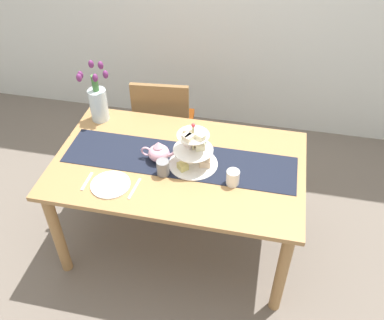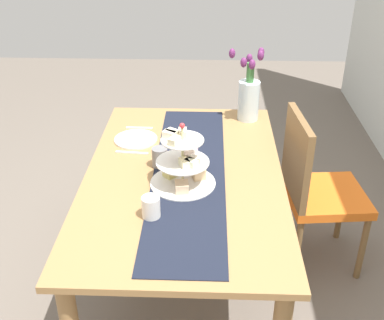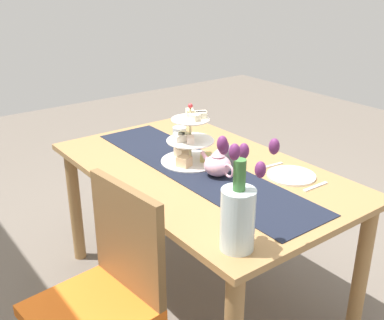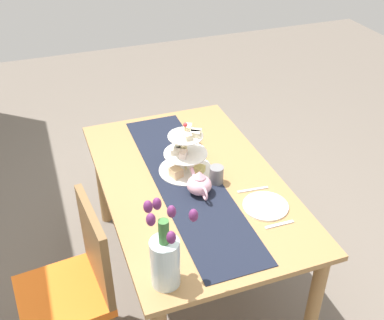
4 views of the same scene
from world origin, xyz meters
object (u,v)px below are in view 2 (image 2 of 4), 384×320
Objects in this scene: chair_left at (314,186)px; dinner_plate_left at (136,139)px; tiered_cake_stand at (183,165)px; teapot at (185,150)px; fork_left at (139,128)px; tulip_vase at (249,95)px; knife_left at (132,153)px; dining_table at (184,192)px; mug_white_text at (151,207)px; mug_grey at (160,157)px.

dinner_plate_left is at bearing -93.09° from chair_left.
dinner_plate_left is at bearing -147.10° from tiered_cake_stand.
teapot is 1.59× the size of fork_left.
knife_left is at bearing -54.25° from tulip_vase.
teapot is (-0.12, 0.00, 0.16)m from dining_table.
tulip_vase is at bearing 155.20° from mug_white_text.
dinner_plate_left is 0.71m from mug_white_text.
dining_table is 9.04× the size of knife_left.
dining_table is at bearing -28.10° from tulip_vase.
teapot is (0.16, -0.69, 0.29)m from chair_left.
knife_left reaches higher than dining_table.
mug_white_text reaches higher than knife_left.
tiered_cake_stand is 3.20× the size of mug_grey.
dining_table is at bearing 0.00° from teapot.
tiered_cake_stand is 0.52m from dinner_plate_left.
fork_left is at bearing 180.00° from dinner_plate_left.
teapot is 1.04× the size of dinner_plate_left.
fork_left is 0.85m from mug_white_text.
tulip_vase is 0.70m from dinner_plate_left.
tulip_vase is at bearing 125.75° from knife_left.
tiered_cake_stand is at bearing -24.79° from tulip_vase.
tiered_cake_stand is 0.21m from mug_grey.
tulip_vase reaches higher than knife_left.
dinner_plate_left reaches higher than fork_left.
teapot is at bearing -76.81° from chair_left.
tiered_cake_stand is 3.20× the size of mug_white_text.
tiered_cake_stand is 1.28× the size of teapot.
tulip_vase reaches higher than dinner_plate_left.
tulip_vase is 0.77m from knife_left.
knife_left is (0.29, 0.00, 0.00)m from fork_left.
chair_left reaches higher than mug_grey.
chair_left is 1.07m from mug_white_text.
dinner_plate_left is at bearing -166.88° from mug_white_text.
fork_left is 0.88× the size of knife_left.
knife_left is 1.79× the size of mug_white_text.
dinner_plate_left is 2.42× the size of mug_white_text.
dining_table is 3.66× the size of tulip_vase.
mug_white_text is at bearing 10.89° from fork_left.
chair_left reaches higher than dining_table.
teapot is 0.62m from tulip_vase.
teapot is at bearing -179.27° from tiered_cake_stand.
tiered_cake_stand reaches higher than teapot.
teapot is 2.51× the size of mug_white_text.
tulip_vase is 2.80× the size of fork_left.
mug_white_text is at bearing 16.46° from knife_left.
mug_grey is at bearing -64.03° from teapot.
chair_left reaches higher than teapot.
tiered_cake_stand reaches higher than knife_left.
dinner_plate_left is (0.30, -0.61, -0.14)m from tulip_vase.
fork_left is 1.58× the size of mug_white_text.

